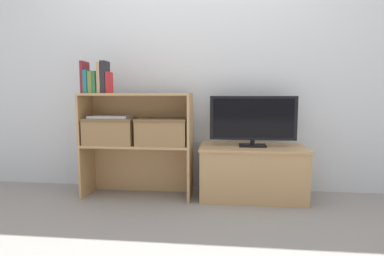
{
  "coord_description": "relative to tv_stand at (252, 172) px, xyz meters",
  "views": [
    {
      "loc": [
        0.25,
        -2.29,
        0.86
      ],
      "look_at": [
        0.0,
        0.15,
        0.59
      ],
      "focal_mm": 28.0,
      "sensor_mm": 36.0,
      "label": 1
    }
  ],
  "objects": [
    {
      "name": "storage_basket_left",
      "position": [
        -1.19,
        -0.07,
        0.35
      ],
      "size": [
        0.42,
        0.27,
        0.22
      ],
      "color": "#937047",
      "rests_on": "bookshelf_lower_tier"
    },
    {
      "name": "tv_stand",
      "position": [
        0.0,
        0.0,
        0.0
      ],
      "size": [
        0.87,
        0.43,
        0.44
      ],
      "color": "tan",
      "rests_on": "ground_plane"
    },
    {
      "name": "bookshelf_lower_tier",
      "position": [
        -0.97,
        0.01,
        0.07
      ],
      "size": [
        0.92,
        0.31,
        0.45
      ],
      "color": "tan",
      "rests_on": "ground_plane"
    },
    {
      "name": "bookshelf_upper_tier",
      "position": [
        -0.97,
        0.0,
        0.51
      ],
      "size": [
        0.92,
        0.31,
        0.43
      ],
      "color": "tan",
      "rests_on": "bookshelf_lower_tier"
    },
    {
      "name": "book_crimson",
      "position": [
        -1.18,
        -0.1,
        0.75
      ],
      "size": [
        0.02,
        0.12,
        0.17
      ],
      "color": "#B22328",
      "rests_on": "bookshelf_upper_tier"
    },
    {
      "name": "wall_back",
      "position": [
        -0.5,
        0.24,
        0.98
      ],
      "size": [
        10.0,
        0.05,
        2.4
      ],
      "color": "silver",
      "rests_on": "ground_plane"
    },
    {
      "name": "book_charcoal",
      "position": [
        -1.21,
        -0.1,
        0.79
      ],
      "size": [
        0.04,
        0.13,
        0.26
      ],
      "color": "#232328",
      "rests_on": "bookshelf_upper_tier"
    },
    {
      "name": "storage_basket_right",
      "position": [
        -0.75,
        -0.07,
        0.35
      ],
      "size": [
        0.42,
        0.27,
        0.22
      ],
      "color": "#937047",
      "rests_on": "bookshelf_lower_tier"
    },
    {
      "name": "ground_plane",
      "position": [
        -0.5,
        -0.21,
        -0.22
      ],
      "size": [
        16.0,
        16.0,
        0.0
      ],
      "primitive_type": "plane",
      "color": "gray"
    },
    {
      "name": "tv",
      "position": [
        0.0,
        -0.0,
        0.44
      ],
      "size": [
        0.71,
        0.14,
        0.42
      ],
      "color": "black",
      "rests_on": "tv_stand"
    },
    {
      "name": "laptop",
      "position": [
        -1.19,
        -0.07,
        0.46
      ],
      "size": [
        0.33,
        0.22,
        0.02
      ],
      "color": "#BCBCC1",
      "rests_on": "storage_basket_left"
    },
    {
      "name": "book_tan",
      "position": [
        -1.25,
        -0.1,
        0.78
      ],
      "size": [
        0.03,
        0.13,
        0.25
      ],
      "color": "tan",
      "rests_on": "bookshelf_upper_tier"
    },
    {
      "name": "book_olive",
      "position": [
        -1.32,
        -0.1,
        0.75
      ],
      "size": [
        0.04,
        0.14,
        0.17
      ],
      "color": "olive",
      "rests_on": "bookshelf_upper_tier"
    },
    {
      "name": "book_maroon",
      "position": [
        -1.38,
        -0.1,
        0.79
      ],
      "size": [
        0.02,
        0.14,
        0.26
      ],
      "color": "maroon",
      "rests_on": "bookshelf_upper_tier"
    },
    {
      "name": "book_forest",
      "position": [
        -1.28,
        -0.1,
        0.75
      ],
      "size": [
        0.03,
        0.16,
        0.18
      ],
      "color": "#286638",
      "rests_on": "bookshelf_upper_tier"
    },
    {
      "name": "book_teal",
      "position": [
        -1.36,
        -0.1,
        0.75
      ],
      "size": [
        0.03,
        0.15,
        0.19
      ],
      "color": "#1E7075",
      "rests_on": "bookshelf_upper_tier"
    }
  ]
}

